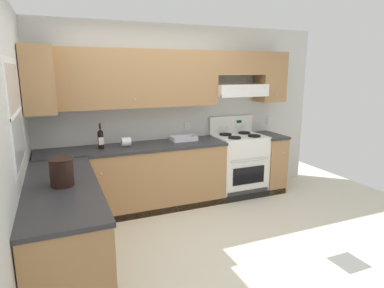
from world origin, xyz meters
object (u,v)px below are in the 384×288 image
bucket (62,171)px  bowl (184,139)px  wine_bottle (101,138)px  paper_towel_roll (126,142)px  stove (239,164)px

bucket → bowl: bearing=39.3°
wine_bottle → bucket: size_ratio=1.35×
bucket → paper_towel_roll: (0.84, 1.33, -0.07)m
wine_bottle → bucket: wine_bottle is taller
bowl → paper_towel_roll: 0.85m
stove → paper_towel_roll: 1.81m
wine_bottle → bucket: bearing=-111.1°
wine_bottle → bowl: wine_bottle is taller
paper_towel_roll → stove: bearing=-1.1°
bucket → paper_towel_roll: bucket is taller
bowl → stove: bearing=-5.4°
bowl → bucket: bearing=-140.7°
stove → bowl: (-0.89, 0.08, 0.45)m
stove → bowl: bearing=174.6°
paper_towel_roll → wine_bottle: bearing=-178.8°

